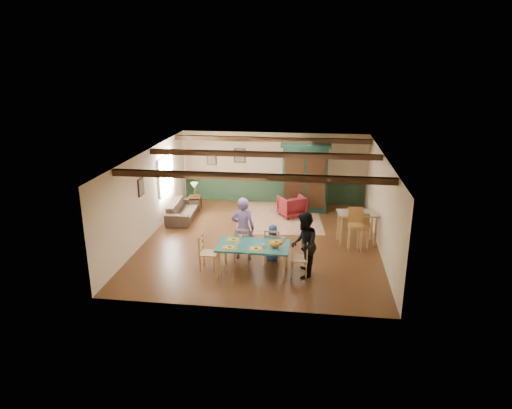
# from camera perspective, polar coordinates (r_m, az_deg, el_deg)

# --- Properties ---
(floor) EXTENTS (8.00, 8.00, 0.00)m
(floor) POSITION_cam_1_polar(r_m,az_deg,el_deg) (14.04, 0.64, -4.53)
(floor) COLOR #472614
(floor) RESTS_ON ground
(wall_back) EXTENTS (7.00, 0.02, 2.70)m
(wall_back) POSITION_cam_1_polar(r_m,az_deg,el_deg) (17.42, 2.22, 4.59)
(wall_back) COLOR beige
(wall_back) RESTS_ON floor
(wall_left) EXTENTS (0.02, 8.00, 2.70)m
(wall_left) POSITION_cam_1_polar(r_m,az_deg,el_deg) (14.40, -13.31, 1.25)
(wall_left) COLOR beige
(wall_left) RESTS_ON floor
(wall_right) EXTENTS (0.02, 8.00, 2.70)m
(wall_right) POSITION_cam_1_polar(r_m,az_deg,el_deg) (13.64, 15.43, 0.16)
(wall_right) COLOR beige
(wall_right) RESTS_ON floor
(ceiling) EXTENTS (7.00, 8.00, 0.02)m
(ceiling) POSITION_cam_1_polar(r_m,az_deg,el_deg) (13.24, 0.68, 6.33)
(ceiling) COLOR white
(ceiling) RESTS_ON wall_back
(wainscot_back) EXTENTS (6.95, 0.03, 0.90)m
(wainscot_back) POSITION_cam_1_polar(r_m,az_deg,el_deg) (17.63, 2.18, 1.73)
(wainscot_back) COLOR #1B3320
(wainscot_back) RESTS_ON floor
(ceiling_beam_front) EXTENTS (6.95, 0.16, 0.16)m
(ceiling_beam_front) POSITION_cam_1_polar(r_m,az_deg,el_deg) (11.04, -0.73, 3.50)
(ceiling_beam_front) COLOR black
(ceiling_beam_front) RESTS_ON ceiling
(ceiling_beam_mid) EXTENTS (6.95, 0.16, 0.16)m
(ceiling_beam_mid) POSITION_cam_1_polar(r_m,az_deg,el_deg) (13.65, 0.88, 6.29)
(ceiling_beam_mid) COLOR black
(ceiling_beam_mid) RESTS_ON ceiling
(ceiling_beam_back) EXTENTS (6.95, 0.16, 0.16)m
(ceiling_beam_back) POSITION_cam_1_polar(r_m,az_deg,el_deg) (16.19, 1.94, 8.13)
(ceiling_beam_back) COLOR black
(ceiling_beam_back) RESTS_ON ceiling
(window_left) EXTENTS (0.06, 1.60, 1.30)m
(window_left) POSITION_cam_1_polar(r_m,az_deg,el_deg) (15.88, -11.15, 3.69)
(window_left) COLOR white
(window_left) RESTS_ON wall_left
(picture_left_wall) EXTENTS (0.04, 0.42, 0.52)m
(picture_left_wall) POSITION_cam_1_polar(r_m,az_deg,el_deg) (13.74, -14.17, 2.13)
(picture_left_wall) COLOR gray
(picture_left_wall) RESTS_ON wall_left
(picture_back_a) EXTENTS (0.45, 0.04, 0.55)m
(picture_back_a) POSITION_cam_1_polar(r_m,az_deg,el_deg) (17.45, -2.05, 6.14)
(picture_back_a) COLOR gray
(picture_back_a) RESTS_ON wall_back
(picture_back_b) EXTENTS (0.38, 0.04, 0.48)m
(picture_back_b) POSITION_cam_1_polar(r_m,az_deg,el_deg) (17.70, -5.58, 5.73)
(picture_back_b) COLOR gray
(picture_back_b) RESTS_ON wall_back
(dining_table) EXTENTS (1.87, 1.06, 0.77)m
(dining_table) POSITION_cam_1_polar(r_m,az_deg,el_deg) (11.89, -0.33, -6.79)
(dining_table) COLOR #1D5D5A
(dining_table) RESTS_ON floor
(dining_chair_far_left) EXTENTS (0.44, 0.46, 0.98)m
(dining_chair_far_left) POSITION_cam_1_polar(r_m,az_deg,el_deg) (12.58, -1.69, -4.85)
(dining_chair_far_left) COLOR tan
(dining_chair_far_left) RESTS_ON floor
(dining_chair_far_right) EXTENTS (0.44, 0.46, 0.98)m
(dining_chair_far_right) POSITION_cam_1_polar(r_m,az_deg,el_deg) (12.48, 2.06, -5.06)
(dining_chair_far_right) COLOR tan
(dining_chair_far_right) RESTS_ON floor
(dining_chair_end_left) EXTENTS (0.46, 0.44, 0.98)m
(dining_chair_end_left) POSITION_cam_1_polar(r_m,az_deg,el_deg) (12.07, -5.94, -5.98)
(dining_chair_end_left) COLOR tan
(dining_chair_end_left) RESTS_ON floor
(dining_chair_end_right) EXTENTS (0.46, 0.44, 0.98)m
(dining_chair_end_right) POSITION_cam_1_polar(r_m,az_deg,el_deg) (11.75, 5.44, -6.65)
(dining_chair_end_right) COLOR tan
(dining_chair_end_right) RESTS_ON floor
(person_man) EXTENTS (0.65, 0.43, 1.78)m
(person_man) POSITION_cam_1_polar(r_m,az_deg,el_deg) (12.51, -1.64, -3.02)
(person_man) COLOR #74599A
(person_man) RESTS_ON floor
(person_woman) EXTENTS (0.66, 0.84, 1.70)m
(person_woman) POSITION_cam_1_polar(r_m,az_deg,el_deg) (11.60, 6.01, -5.05)
(person_woman) COLOR black
(person_woman) RESTS_ON floor
(person_child) EXTENTS (0.51, 0.34, 1.04)m
(person_child) POSITION_cam_1_polar(r_m,az_deg,el_deg) (12.54, 2.10, -4.80)
(person_child) COLOR navy
(person_child) RESTS_ON floor
(cat) EXTENTS (0.37, 0.15, 0.19)m
(cat) POSITION_cam_1_polar(r_m,az_deg,el_deg) (11.54, 2.39, -5.00)
(cat) COLOR orange
(cat) RESTS_ON dining_table
(place_setting_near_left) EXTENTS (0.42, 0.31, 0.11)m
(place_setting_near_left) POSITION_cam_1_polar(r_m,az_deg,el_deg) (11.57, -3.31, -5.16)
(place_setting_near_left) COLOR gold
(place_setting_near_left) RESTS_ON dining_table
(place_setting_near_center) EXTENTS (0.42, 0.31, 0.11)m
(place_setting_near_center) POSITION_cam_1_polar(r_m,az_deg,el_deg) (11.47, -0.01, -5.35)
(place_setting_near_center) COLOR gold
(place_setting_near_center) RESTS_ON dining_table
(place_setting_far_left) EXTENTS (0.42, 0.31, 0.11)m
(place_setting_far_left) POSITION_cam_1_polar(r_m,az_deg,el_deg) (12.04, -2.83, -4.21)
(place_setting_far_left) COLOR gold
(place_setting_far_left) RESTS_ON dining_table
(place_setting_far_right) EXTENTS (0.42, 0.31, 0.11)m
(place_setting_far_right) POSITION_cam_1_polar(r_m,az_deg,el_deg) (11.89, 2.57, -4.50)
(place_setting_far_right) COLOR gold
(place_setting_far_right) RESTS_ON dining_table
(area_rug) EXTENTS (3.19, 3.67, 0.01)m
(area_rug) POSITION_cam_1_polar(r_m,az_deg,el_deg) (16.05, 2.92, -1.60)
(area_rug) COLOR beige
(area_rug) RESTS_ON floor
(armoire) EXTENTS (1.77, 0.74, 2.48)m
(armoire) POSITION_cam_1_polar(r_m,az_deg,el_deg) (16.50, 6.13, 3.35)
(armoire) COLOR black
(armoire) RESTS_ON floor
(armchair) EXTENTS (1.11, 1.12, 0.76)m
(armchair) POSITION_cam_1_polar(r_m,az_deg,el_deg) (16.08, 4.49, -0.19)
(armchair) COLOR #501018
(armchair) RESTS_ON floor
(sofa) EXTENTS (0.93, 2.10, 0.60)m
(sofa) POSITION_cam_1_polar(r_m,az_deg,el_deg) (16.09, -9.14, -0.65)
(sofa) COLOR #423429
(sofa) RESTS_ON floor
(end_table) EXTENTS (0.46, 0.46, 0.54)m
(end_table) POSITION_cam_1_polar(r_m,az_deg,el_deg) (16.86, -7.63, 0.19)
(end_table) COLOR black
(end_table) RESTS_ON floor
(table_lamp) EXTENTS (0.30, 0.30, 0.50)m
(table_lamp) POSITION_cam_1_polar(r_m,az_deg,el_deg) (16.71, -7.70, 1.89)
(table_lamp) COLOR beige
(table_lamp) RESTS_ON end_table
(counter_table) EXTENTS (1.24, 0.81, 0.98)m
(counter_table) POSITION_cam_1_polar(r_m,az_deg,el_deg) (14.01, 12.47, -2.87)
(counter_table) COLOR #C2BB97
(counter_table) RESTS_ON floor
(bar_stool_left) EXTENTS (0.45, 0.50, 1.26)m
(bar_stool_left) POSITION_cam_1_polar(r_m,az_deg,el_deg) (13.40, 12.30, -3.17)
(bar_stool_left) COLOR #B98848
(bar_stool_left) RESTS_ON floor
(bar_stool_right) EXTENTS (0.38, 0.42, 1.04)m
(bar_stool_right) POSITION_cam_1_polar(r_m,az_deg,el_deg) (13.62, 13.25, -3.39)
(bar_stool_right) COLOR #B98848
(bar_stool_right) RESTS_ON floor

